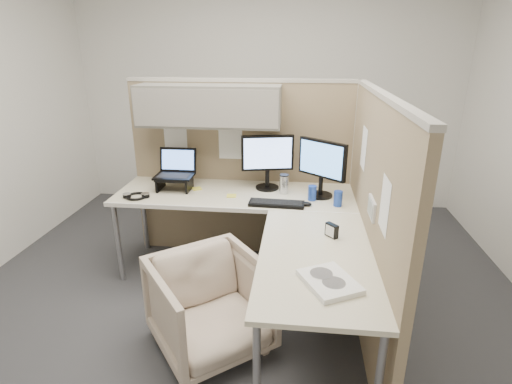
# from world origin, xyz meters

# --- Properties ---
(ground) EXTENTS (4.50, 4.50, 0.00)m
(ground) POSITION_xyz_m (0.00, 0.00, 0.00)
(ground) COLOR #2F2F33
(ground) RESTS_ON ground
(partition_back) EXTENTS (2.00, 0.36, 1.63)m
(partition_back) POSITION_xyz_m (-0.22, 0.83, 1.10)
(partition_back) COLOR #927D5F
(partition_back) RESTS_ON ground
(partition_right) EXTENTS (0.07, 2.03, 1.63)m
(partition_right) POSITION_xyz_m (0.90, -0.07, 0.82)
(partition_right) COLOR #927D5F
(partition_right) RESTS_ON ground
(desk) EXTENTS (2.00, 1.98, 0.73)m
(desk) POSITION_xyz_m (0.12, 0.13, 0.69)
(desk) COLOR beige
(desk) RESTS_ON ground
(office_chair) EXTENTS (0.92, 0.91, 0.69)m
(office_chair) POSITION_xyz_m (-0.12, -0.45, 0.35)
(office_chair) COLOR #B29F8D
(office_chair) RESTS_ON ground
(monitor_left) EXTENTS (0.44, 0.20, 0.47)m
(monitor_left) POSITION_xyz_m (0.15, 0.67, 1.00)
(monitor_left) COLOR black
(monitor_left) RESTS_ON desk
(monitor_right) EXTENTS (0.36, 0.30, 0.47)m
(monitor_right) POSITION_xyz_m (0.60, 0.54, 1.00)
(monitor_right) COLOR black
(monitor_right) RESTS_ON desk
(laptop_station) EXTENTS (0.32, 0.27, 0.33)m
(laptop_station) POSITION_xyz_m (-0.63, 0.59, 0.86)
(laptop_station) COLOR black
(laptop_station) RESTS_ON desk
(keyboard) EXTENTS (0.43, 0.16, 0.02)m
(keyboard) POSITION_xyz_m (0.25, 0.30, 0.74)
(keyboard) COLOR black
(keyboard) RESTS_ON desk
(mouse) EXTENTS (0.09, 0.07, 0.03)m
(mouse) POSITION_xyz_m (0.48, 0.31, 0.75)
(mouse) COLOR black
(mouse) RESTS_ON desk
(travel_mug) EXTENTS (0.08, 0.08, 0.16)m
(travel_mug) POSITION_xyz_m (0.30, 0.57, 0.81)
(travel_mug) COLOR silver
(travel_mug) RESTS_ON desk
(soda_can_green) EXTENTS (0.07, 0.07, 0.12)m
(soda_can_green) POSITION_xyz_m (0.72, 0.34, 0.79)
(soda_can_green) COLOR #1E3FA5
(soda_can_green) RESTS_ON desk
(soda_can_silver) EXTENTS (0.07, 0.07, 0.12)m
(soda_can_silver) POSITION_xyz_m (0.53, 0.44, 0.79)
(soda_can_silver) COLOR #1E3FA5
(soda_can_silver) RESTS_ON desk
(sticky_note_d) EXTENTS (0.08, 0.08, 0.01)m
(sticky_note_d) POSITION_xyz_m (-0.13, 0.45, 0.73)
(sticky_note_d) COLOR yellow
(sticky_note_d) RESTS_ON desk
(sticky_note_c) EXTENTS (0.10, 0.10, 0.01)m
(sticky_note_c) POSITION_xyz_m (-0.45, 0.59, 0.73)
(sticky_note_c) COLOR yellow
(sticky_note_c) RESTS_ON desk
(headphones) EXTENTS (0.21, 0.19, 0.03)m
(headphones) POSITION_xyz_m (-0.89, 0.33, 0.74)
(headphones) COLOR black
(headphones) RESTS_ON desk
(paper_stack) EXTENTS (0.35, 0.38, 0.03)m
(paper_stack) POSITION_xyz_m (0.59, -0.76, 0.75)
(paper_stack) COLOR white
(paper_stack) RESTS_ON desk
(desk_clock) EXTENTS (0.09, 0.09, 0.09)m
(desk_clock) POSITION_xyz_m (0.64, -0.20, 0.77)
(desk_clock) COLOR black
(desk_clock) RESTS_ON desk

